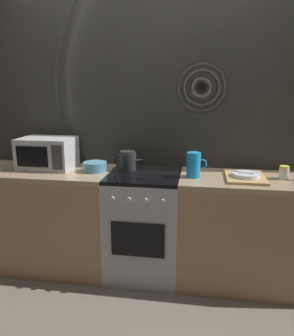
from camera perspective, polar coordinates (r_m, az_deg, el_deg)
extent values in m
plane|color=#6B6054|center=(3.08, -0.46, -17.42)|extent=(8.00, 8.00, 0.00)
cube|color=#B2AD9E|center=(2.98, 0.55, 6.17)|extent=(3.60, 0.05, 2.40)
cube|color=silver|center=(2.96, 0.48, 6.11)|extent=(3.58, 0.01, 2.39)
cube|color=#997251|center=(3.15, -17.05, -8.59)|extent=(1.20, 0.60, 0.86)
cube|color=#9E8466|center=(3.01, -17.65, -0.62)|extent=(1.20, 0.60, 0.04)
cube|color=#9E9EA3|center=(2.88, -0.48, -9.99)|extent=(0.60, 0.60, 0.87)
cube|color=black|center=(2.73, -0.50, -1.31)|extent=(0.59, 0.59, 0.03)
cube|color=black|center=(2.60, -1.63, -12.37)|extent=(0.42, 0.01, 0.28)
cylinder|color=#B7B7BC|center=(2.50, -6.09, -5.32)|extent=(0.04, 0.02, 0.04)
cylinder|color=#B7B7BC|center=(2.47, -3.21, -5.49)|extent=(0.04, 0.02, 0.04)
cylinder|color=#B7B7BC|center=(2.45, -0.27, -5.66)|extent=(0.04, 0.02, 0.04)
cylinder|color=#B7B7BC|center=(2.43, 2.71, -5.82)|extent=(0.04, 0.02, 0.04)
cube|color=#997251|center=(2.88, 17.80, -10.77)|extent=(1.20, 0.60, 0.86)
cube|color=#9E8466|center=(2.73, 18.49, -2.13)|extent=(1.20, 0.60, 0.04)
cube|color=#B2B2B7|center=(3.02, -16.86, 2.52)|extent=(0.46, 0.34, 0.27)
cube|color=black|center=(2.90, -19.33, 1.86)|extent=(0.28, 0.01, 0.17)
cube|color=#333338|center=(2.80, -15.33, 1.76)|extent=(0.09, 0.01, 0.21)
cylinder|color=#262628|center=(2.83, -3.40, 1.13)|extent=(0.15, 0.15, 0.15)
cylinder|color=#262628|center=(2.82, -3.42, 2.78)|extent=(0.13, 0.13, 0.02)
cone|color=#262628|center=(2.81, -1.21, 1.35)|extent=(0.10, 0.04, 0.05)
torus|color=#262628|center=(2.85, -5.07, 1.33)|extent=(0.08, 0.01, 0.08)
cylinder|color=teal|center=(2.83, -9.02, 0.22)|extent=(0.20, 0.20, 0.08)
cylinder|color=#198CD8|center=(2.63, 8.08, 0.55)|extent=(0.11, 0.11, 0.20)
torus|color=#198CD8|center=(2.62, 9.55, 0.70)|extent=(0.08, 0.01, 0.08)
cube|color=tan|center=(2.70, 16.66, -1.51)|extent=(0.30, 0.40, 0.02)
cylinder|color=silver|center=(2.67, 16.74, -1.27)|extent=(0.22, 0.22, 0.01)
cylinder|color=silver|center=(2.67, 16.76, -0.98)|extent=(0.21, 0.21, 0.01)
cylinder|color=silver|center=(2.67, 17.20, -0.77)|extent=(0.16, 0.07, 0.01)
cube|color=silver|center=(2.68, 16.33, -0.69)|extent=(0.16, 0.09, 0.00)
cylinder|color=silver|center=(2.77, 22.64, -0.92)|extent=(0.08, 0.08, 0.08)
cylinder|color=#D8D14C|center=(2.76, 22.74, 0.13)|extent=(0.07, 0.07, 0.02)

